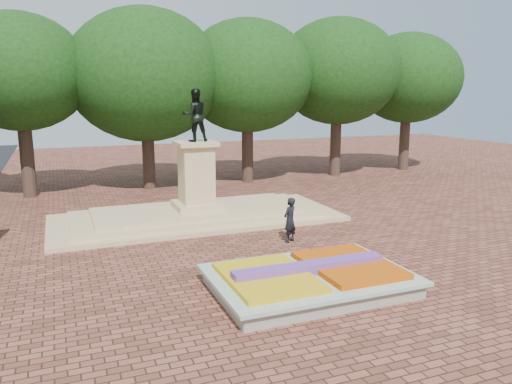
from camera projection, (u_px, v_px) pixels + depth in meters
The scene contains 5 objects.
ground at pixel (257, 273), 17.57m from camera, with size 90.00×90.00×0.00m, color brown.
flower_bed at pixel (310, 278), 16.05m from camera, with size 6.30×4.30×0.91m.
monument at pixel (197, 202), 24.67m from camera, with size 14.00×6.00×6.40m.
tree_row_back at pixel (190, 85), 33.47m from camera, with size 44.80×8.80×10.43m.
pedestrian at pixel (290, 220), 21.03m from camera, with size 0.70×0.46×1.92m, color black.
Camera 1 is at (-6.23, -15.44, 6.30)m, focal length 35.00 mm.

